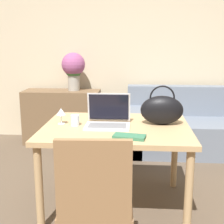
% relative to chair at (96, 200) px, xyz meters
% --- Properties ---
extents(wall_back, '(10.00, 0.06, 2.70)m').
position_rel_chair_xyz_m(wall_back, '(0.03, 2.86, 0.85)').
color(wall_back, beige).
rests_on(wall_back, ground_plane).
extents(dining_table, '(1.22, 0.95, 0.73)m').
position_rel_chair_xyz_m(dining_table, '(0.07, 0.83, 0.14)').
color(dining_table, tan).
rests_on(dining_table, ground_plane).
extents(chair, '(0.46, 0.46, 0.91)m').
position_rel_chair_xyz_m(chair, '(0.00, 0.00, 0.00)').
color(chair, olive).
rests_on(chair, ground_plane).
extents(couch, '(1.73, 0.84, 0.82)m').
position_rel_chair_xyz_m(couch, '(0.99, 2.35, -0.22)').
color(couch, slate).
rests_on(couch, ground_plane).
extents(sideboard, '(1.06, 0.40, 0.75)m').
position_rel_chair_xyz_m(sideboard, '(-0.80, 2.54, -0.13)').
color(sideboard, brown).
rests_on(sideboard, ground_plane).
extents(laptop, '(0.37, 0.30, 0.26)m').
position_rel_chair_xyz_m(laptop, '(-0.00, 0.86, 0.30)').
color(laptop, silver).
rests_on(laptop, dining_table).
extents(drinking_glass, '(0.07, 0.07, 0.09)m').
position_rel_chair_xyz_m(drinking_glass, '(-0.27, 0.82, 0.27)').
color(drinking_glass, silver).
rests_on(drinking_glass, dining_table).
extents(wine_glass, '(0.08, 0.08, 0.14)m').
position_rel_chair_xyz_m(wine_glass, '(-0.40, 0.87, 0.33)').
color(wine_glass, silver).
rests_on(wine_glass, dining_table).
extents(handbag, '(0.36, 0.16, 0.33)m').
position_rel_chair_xyz_m(handbag, '(0.45, 0.91, 0.35)').
color(handbag, black).
rests_on(handbag, dining_table).
extents(flower_vase, '(0.32, 0.32, 0.52)m').
position_rel_chair_xyz_m(flower_vase, '(-0.63, 2.57, 0.56)').
color(flower_vase, '#9E998E').
rests_on(flower_vase, sideboard).
extents(book, '(0.25, 0.16, 0.02)m').
position_rel_chair_xyz_m(book, '(0.19, 0.50, 0.24)').
color(book, '#336B4C').
rests_on(book, dining_table).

